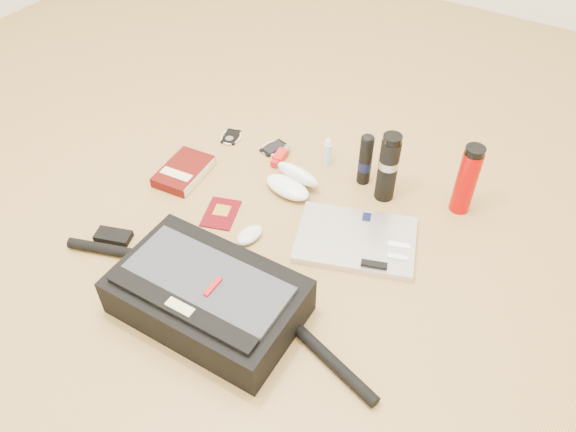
{
  "coord_description": "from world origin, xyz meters",
  "views": [
    {
      "loc": [
        0.69,
        -0.96,
        1.29
      ],
      "look_at": [
        0.03,
        0.1,
        0.06
      ],
      "focal_mm": 35.0,
      "sensor_mm": 36.0,
      "label": 1
    }
  ],
  "objects": [
    {
      "name": "thermos_black",
      "position": [
        0.23,
        0.41,
        0.13
      ],
      "size": [
        0.08,
        0.08,
        0.25
      ],
      "rotation": [
        0.0,
        0.0,
        0.32
      ],
      "color": "black",
      "rests_on": "ground"
    },
    {
      "name": "messenger_bag",
      "position": [
        0.01,
        -0.28,
        0.06
      ],
      "size": [
        1.04,
        0.32,
        0.14
      ],
      "rotation": [
        0.0,
        0.0,
        0.02
      ],
      "color": "black",
      "rests_on": "ground"
    },
    {
      "name": "inhaler",
      "position": [
        -0.18,
        0.39,
        0.02
      ],
      "size": [
        0.04,
        0.12,
        0.03
      ],
      "rotation": [
        0.0,
        0.0,
        0.11
      ],
      "color": "#B41C16",
      "rests_on": "ground"
    },
    {
      "name": "laptop",
      "position": [
        0.24,
        0.16,
        0.01
      ],
      "size": [
        0.43,
        0.36,
        0.04
      ],
      "rotation": [
        0.0,
        0.0,
        0.34
      ],
      "color": "silver",
      "rests_on": "ground"
    },
    {
      "name": "spray_bottle",
      "position": [
        -0.02,
        0.46,
        0.05
      ],
      "size": [
        0.03,
        0.03,
        0.11
      ],
      "rotation": [
        0.0,
        0.0,
        -0.05
      ],
      "color": "#AACEE1",
      "rests_on": "ground"
    },
    {
      "name": "ground",
      "position": [
        0.0,
        0.0,
        0.0
      ],
      "size": [
        4.0,
        4.0,
        0.0
      ],
      "primitive_type": "plane",
      "color": "#A27C43",
      "rests_on": "ground"
    },
    {
      "name": "sunglasses_case",
      "position": [
        -0.06,
        0.27,
        0.04
      ],
      "size": [
        0.19,
        0.17,
        0.1
      ],
      "rotation": [
        0.0,
        0.0,
        -0.14
      ],
      "color": "white",
      "rests_on": "ground"
    },
    {
      "name": "book",
      "position": [
        -0.42,
        0.13,
        0.02
      ],
      "size": [
        0.16,
        0.22,
        0.04
      ],
      "rotation": [
        0.0,
        0.0,
        0.1
      ],
      "color": "#460907",
      "rests_on": "ground"
    },
    {
      "name": "aerosol_can",
      "position": [
        0.13,
        0.44,
        0.1
      ],
      "size": [
        0.05,
        0.05,
        0.2
      ],
      "rotation": [
        0.0,
        0.0,
        0.03
      ],
      "color": "black",
      "rests_on": "ground"
    },
    {
      "name": "thermos_red",
      "position": [
        0.46,
        0.48,
        0.12
      ],
      "size": [
        0.08,
        0.08,
        0.25
      ],
      "rotation": [
        0.0,
        0.0,
        -0.18
      ],
      "color": "#AD0603",
      "rests_on": "ground"
    },
    {
      "name": "phone",
      "position": [
        -0.23,
        0.43,
        0.01
      ],
      "size": [
        0.1,
        0.11,
        0.01
      ],
      "rotation": [
        0.0,
        0.0,
        -0.27
      ],
      "color": "black",
      "rests_on": "ground"
    },
    {
      "name": "mouse",
      "position": [
        -0.05,
        0.0,
        0.02
      ],
      "size": [
        0.07,
        0.11,
        0.03
      ],
      "rotation": [
        0.0,
        0.0,
        -0.16
      ],
      "color": "silver",
      "rests_on": "ground"
    },
    {
      "name": "ipod",
      "position": [
        -0.41,
        0.4,
        0.0
      ],
      "size": [
        0.1,
        0.1,
        0.01
      ],
      "rotation": [
        0.0,
        0.0,
        0.31
      ],
      "color": "black",
      "rests_on": "ground"
    },
    {
      "name": "passport",
      "position": [
        -0.19,
        0.04,
        0.0
      ],
      "size": [
        0.14,
        0.17,
        0.01
      ],
      "rotation": [
        0.0,
        0.0,
        0.33
      ],
      "color": "#53040B",
      "rests_on": "ground"
    }
  ]
}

